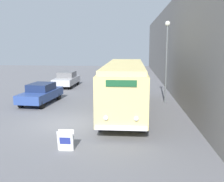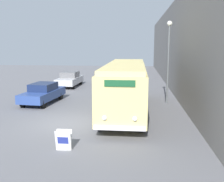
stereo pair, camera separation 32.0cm
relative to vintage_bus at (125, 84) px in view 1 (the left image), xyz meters
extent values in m
plane|color=slate|center=(-2.93, -3.03, -1.72)|extent=(80.00, 80.00, 0.00)
cube|color=gray|center=(3.93, 6.97, 2.27)|extent=(0.30, 60.00, 7.98)
cylinder|color=black|center=(-1.04, -3.85, -1.25)|extent=(0.28, 0.94, 0.94)
cylinder|color=black|center=(1.04, -3.85, -1.25)|extent=(0.28, 0.94, 0.94)
cylinder|color=black|center=(-1.04, 3.86, -1.25)|extent=(0.28, 0.94, 0.94)
cylinder|color=black|center=(1.04, 3.86, -1.25)|extent=(0.28, 0.94, 0.94)
cube|color=#E5D17F|center=(0.00, 0.01, -0.09)|extent=(2.41, 10.51, 2.33)
cube|color=#F3DD87|center=(0.00, 0.01, 1.20)|extent=(2.22, 10.09, 0.24)
cube|color=silver|center=(0.00, -5.31, -1.13)|extent=(2.29, 0.12, 0.20)
sphere|color=white|center=(-0.66, -5.28, -0.70)|extent=(0.22, 0.22, 0.22)
sphere|color=white|center=(0.66, -5.28, -0.70)|extent=(0.22, 0.22, 0.22)
cube|color=#19512D|center=(0.00, -5.27, 0.83)|extent=(1.33, 0.06, 0.28)
cube|color=gray|center=(-2.15, -6.53, -1.72)|extent=(0.56, 0.19, 0.01)
cube|color=white|center=(-2.15, -6.61, -1.31)|extent=(0.63, 0.17, 0.83)
cube|color=white|center=(-2.15, -6.46, -1.31)|extent=(0.63, 0.17, 0.83)
cube|color=navy|center=(-2.15, -6.62, -1.29)|extent=(0.44, 0.06, 0.29)
cylinder|color=#595E60|center=(2.86, 2.59, 1.04)|extent=(0.12, 0.12, 5.52)
sphere|color=silver|center=(2.86, 2.59, 3.90)|extent=(0.36, 0.36, 0.36)
cylinder|color=black|center=(-6.99, 0.41, -1.40)|extent=(0.22, 0.66, 0.66)
cylinder|color=black|center=(-5.49, 0.26, -1.40)|extent=(0.22, 0.66, 0.66)
cylinder|color=black|center=(-6.70, 3.38, -1.40)|extent=(0.22, 0.66, 0.66)
cylinder|color=black|center=(-5.20, 3.23, -1.40)|extent=(0.22, 0.66, 0.66)
cube|color=#2D478C|center=(-6.09, 1.82, -1.10)|extent=(2.18, 4.54, 0.59)
cube|color=#19274D|center=(-6.08, 1.93, -0.54)|extent=(1.68, 2.11, 0.52)
cylinder|color=black|center=(-6.97, 8.10, -1.40)|extent=(0.22, 0.64, 0.64)
cylinder|color=black|center=(-5.42, 8.07, -1.40)|extent=(0.22, 0.64, 0.64)
cylinder|color=black|center=(-6.89, 11.14, -1.40)|extent=(0.22, 0.64, 0.64)
cylinder|color=black|center=(-5.35, 11.10, -1.40)|extent=(0.22, 0.64, 0.64)
cube|color=#B7B7BC|center=(-6.16, 9.60, -1.09)|extent=(1.91, 4.48, 0.62)
cube|color=slate|center=(-6.16, 9.71, -0.50)|extent=(1.58, 2.03, 0.56)
camera|label=1|loc=(0.46, -16.27, 2.43)|focal=42.00mm
camera|label=2|loc=(0.78, -16.24, 2.43)|focal=42.00mm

